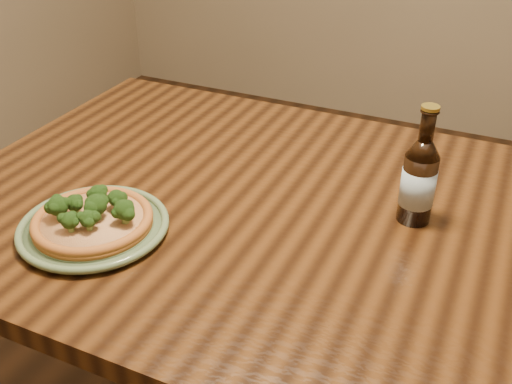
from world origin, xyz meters
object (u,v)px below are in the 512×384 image
at_px(plate, 94,227).
at_px(pizza, 92,218).
at_px(beer_bottle, 419,180).
at_px(table, 351,265).

height_order(plate, pizza, pizza).
bearing_deg(beer_bottle, pizza, -172.54).
height_order(plate, beer_bottle, beer_bottle).
xyz_separation_m(table, beer_bottle, (0.09, 0.06, 0.18)).
distance_m(table, beer_bottle, 0.21).
bearing_deg(plate, table, 27.43).
bearing_deg(table, beer_bottle, 34.34).
bearing_deg(table, pizza, -152.56).
bearing_deg(plate, beer_bottle, 28.74).
relative_size(plate, beer_bottle, 1.19).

